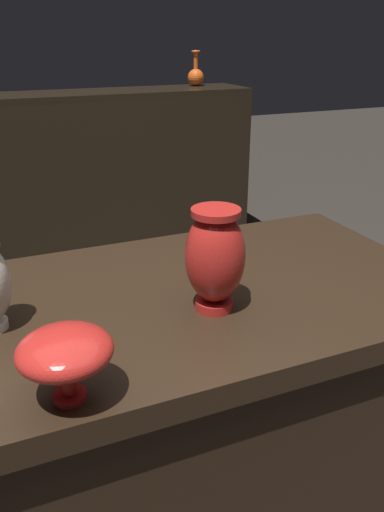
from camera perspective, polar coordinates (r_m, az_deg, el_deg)
The scene contains 5 objects.
display_plinth at distance 1.32m, azimuth -2.02°, elevation -19.55°, with size 1.20×0.64×0.80m.
back_display_shelf at distance 3.23m, azimuth -16.41°, elevation 7.94°, with size 2.60×0.40×0.99m.
vase_centerpiece at distance 0.99m, azimuth 2.56°, elevation -0.06°, with size 0.12×0.12×0.21m.
vase_left_accent at distance 0.78m, azimuth -13.80°, elevation -10.28°, with size 0.14×0.14×0.11m.
shelf_vase_far_right at distance 3.48m, azimuth 0.42°, elevation 19.26°, with size 0.10×0.10×0.21m.
Camera 1 is at (-0.34, -0.91, 1.31)m, focal length 36.33 mm.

